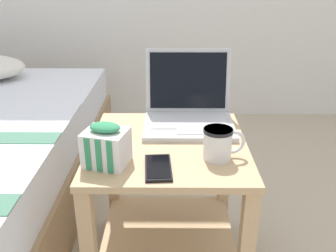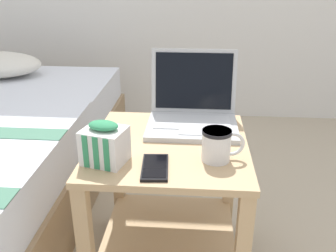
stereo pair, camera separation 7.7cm
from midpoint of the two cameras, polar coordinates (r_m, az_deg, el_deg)
bedside_table at (r=1.35m, az=1.81°, el=-9.86°), size 0.53×0.55×0.52m
laptop at (r=1.39m, az=5.37°, el=2.27°), size 0.33×0.29×0.26m
mug_front_left at (r=1.14m, az=9.49°, el=-2.69°), size 0.13×0.09×0.10m
snack_bag at (r=1.12m, az=-7.70°, el=-2.75°), size 0.15×0.13×0.13m
cell_phone at (r=1.10m, az=0.02°, el=-6.32°), size 0.09×0.16×0.01m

